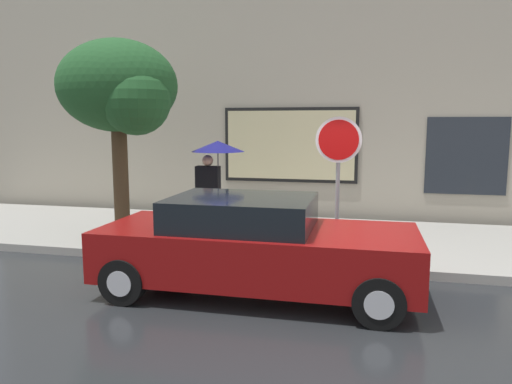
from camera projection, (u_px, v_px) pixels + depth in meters
name	position (u px, v px, depth m)	size (l,w,h in m)	color
ground_plane	(312.00, 294.00, 6.86)	(60.00, 60.00, 0.00)	#282B2D
sidewalk	(328.00, 240.00, 9.74)	(20.00, 4.00, 0.15)	#A3A099
building_facade	(339.00, 81.00, 11.67)	(20.00, 0.67, 7.00)	#B2A893
parked_car	(255.00, 246.00, 6.81)	(4.46, 1.88, 1.40)	maroon
pedestrian_with_umbrella	(215.00, 159.00, 9.67)	(1.08, 1.08, 1.95)	black
street_tree	(121.00, 90.00, 9.26)	(2.41, 2.05, 3.93)	#4C3823
stop_sign	(338.00, 160.00, 7.88)	(0.76, 0.10, 2.41)	gray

